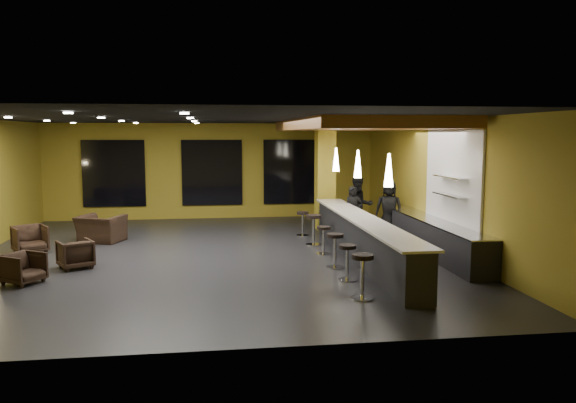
{
  "coord_description": "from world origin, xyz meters",
  "views": [
    {
      "loc": [
        -0.05,
        -14.34,
        3.1
      ],
      "look_at": [
        2.0,
        0.5,
        1.3
      ],
      "focal_mm": 35.0,
      "sensor_mm": 36.0,
      "label": 1
    }
  ],
  "objects": [
    {
      "name": "staff_a",
      "position": [
        4.2,
        1.98,
        0.77
      ],
      "size": [
        0.6,
        0.43,
        1.54
      ],
      "primitive_type": "imported",
      "rotation": [
        0.0,
        0.0,
        -0.12
      ],
      "color": "black",
      "rests_on": "floor"
    },
    {
      "name": "armchair_c",
      "position": [
        -4.77,
        0.91,
        0.37
      ],
      "size": [
        1.08,
        1.09,
        0.73
      ],
      "primitive_type": "imported",
      "rotation": [
        0.0,
        0.0,
        0.53
      ],
      "color": "black",
      "rests_on": "floor"
    },
    {
      "name": "armchair_a",
      "position": [
        -3.95,
        -2.27,
        0.33
      ],
      "size": [
        0.98,
        0.97,
        0.65
      ],
      "primitive_type": "imported",
      "rotation": [
        0.0,
        0.0,
        1.0
      ],
      "color": "black",
      "rests_on": "floor"
    },
    {
      "name": "staff_c",
      "position": [
        5.25,
        1.82,
        0.86
      ],
      "size": [
        0.97,
        0.79,
        1.71
      ],
      "primitive_type": "imported",
      "rotation": [
        0.0,
        0.0,
        -0.34
      ],
      "color": "black",
      "rests_on": "floor"
    },
    {
      "name": "tile_backsplash",
      "position": [
        5.96,
        -1.0,
        2.0
      ],
      "size": [
        0.06,
        3.2,
        2.4
      ],
      "primitive_type": "cube",
      "color": "white",
      "rests_on": "wall_right"
    },
    {
      "name": "wall_shelf_upper",
      "position": [
        5.82,
        -1.2,
        2.05
      ],
      "size": [
        0.3,
        1.5,
        0.03
      ],
      "primitive_type": "cube",
      "color": "silver",
      "rests_on": "wall_right"
    },
    {
      "name": "armchair_d",
      "position": [
        -3.22,
        2.25,
        0.38
      ],
      "size": [
        1.48,
        1.4,
        0.77
      ],
      "primitive_type": "imported",
      "rotation": [
        0.0,
        0.0,
        2.76
      ],
      "color": "black",
      "rests_on": "floor"
    },
    {
      "name": "floor",
      "position": [
        0.0,
        0.0,
        -0.05
      ],
      "size": [
        12.0,
        13.0,
        0.1
      ],
      "primitive_type": "cube",
      "color": "black",
      "rests_on": "ground"
    },
    {
      "name": "wall_right",
      "position": [
        6.05,
        0.0,
        1.75
      ],
      "size": [
        0.1,
        13.0,
        3.5
      ],
      "primitive_type": "cube",
      "color": "olive",
      "rests_on": "floor"
    },
    {
      "name": "pendant_1",
      "position": [
        3.65,
        -0.5,
        2.35
      ],
      "size": [
        0.2,
        0.2,
        0.7
      ],
      "primitive_type": "cone",
      "color": "white",
      "rests_on": "wood_soffit"
    },
    {
      "name": "staff_b",
      "position": [
        4.48,
        2.42,
        0.9
      ],
      "size": [
        0.89,
        0.69,
        1.81
      ],
      "primitive_type": "imported",
      "rotation": [
        0.0,
        0.0,
        -0.01
      ],
      "color": "black",
      "rests_on": "floor"
    },
    {
      "name": "window_left",
      "position": [
        -3.5,
        6.44,
        1.7
      ],
      "size": [
        2.2,
        0.06,
        2.4
      ],
      "primitive_type": "cube",
      "color": "black",
      "rests_on": "wall_back"
    },
    {
      "name": "ceiling",
      "position": [
        0.0,
        0.0,
        3.55
      ],
      "size": [
        12.0,
        13.0,
        0.1
      ],
      "primitive_type": "cube",
      "color": "black"
    },
    {
      "name": "bar_stool_0",
      "position": [
        2.75,
        -4.31,
        0.55
      ],
      "size": [
        0.44,
        0.44,
        0.86
      ],
      "rotation": [
        0.0,
        0.0,
        0.21
      ],
      "color": "silver",
      "rests_on": "floor"
    },
    {
      "name": "prep_counter",
      "position": [
        5.65,
        -0.5,
        0.43
      ],
      "size": [
        0.7,
        6.0,
        0.86
      ],
      "primitive_type": "cube",
      "color": "black",
      "rests_on": "floor"
    },
    {
      "name": "wall_back",
      "position": [
        0.0,
        6.55,
        1.75
      ],
      "size": [
        12.0,
        0.1,
        3.5
      ],
      "primitive_type": "cube",
      "color": "olive",
      "rests_on": "floor"
    },
    {
      "name": "armchair_b",
      "position": [
        -3.2,
        -0.99,
        0.33
      ],
      "size": [
        0.97,
        0.98,
        0.67
      ],
      "primitive_type": "imported",
      "rotation": [
        0.0,
        0.0,
        3.64
      ],
      "color": "black",
      "rests_on": "floor"
    },
    {
      "name": "prep_top",
      "position": [
        5.65,
        -0.5,
        0.89
      ],
      "size": [
        0.72,
        6.0,
        0.03
      ],
      "primitive_type": "cube",
      "color": "silver",
      "rests_on": "prep_counter"
    },
    {
      "name": "bar_stool_4",
      "position": [
        2.78,
        0.92,
        0.55
      ],
      "size": [
        0.44,
        0.44,
        0.86
      ],
      "rotation": [
        0.0,
        0.0,
        0.02
      ],
      "color": "silver",
      "rests_on": "floor"
    },
    {
      "name": "bar_stool_5",
      "position": [
        2.71,
        2.39,
        0.48
      ],
      "size": [
        0.38,
        0.38,
        0.75
      ],
      "rotation": [
        0.0,
        0.0,
        0.17
      ],
      "color": "silver",
      "rests_on": "floor"
    },
    {
      "name": "column",
      "position": [
        3.65,
        3.6,
        1.75
      ],
      "size": [
        0.6,
        0.6,
        3.5
      ],
      "primitive_type": "cube",
      "color": "#A69125",
      "rests_on": "floor"
    },
    {
      "name": "window_right",
      "position": [
        3.0,
        6.44,
        1.7
      ],
      "size": [
        2.2,
        0.06,
        2.4
      ],
      "primitive_type": "cube",
      "color": "black",
      "rests_on": "wall_back"
    },
    {
      "name": "wall_front",
      "position": [
        0.0,
        -6.55,
        1.75
      ],
      "size": [
        12.0,
        0.1,
        3.5
      ],
      "primitive_type": "cube",
      "color": "olive",
      "rests_on": "floor"
    },
    {
      "name": "wood_soffit",
      "position": [
        4.0,
        1.0,
        3.36
      ],
      "size": [
        3.6,
        8.0,
        0.28
      ],
      "primitive_type": "cube",
      "color": "brown",
      "rests_on": "ceiling"
    },
    {
      "name": "bar_stool_3",
      "position": [
        2.82,
        -0.33,
        0.47
      ],
      "size": [
        0.37,
        0.37,
        0.74
      ],
      "rotation": [
        0.0,
        0.0,
        0.39
      ],
      "color": "silver",
      "rests_on": "floor"
    },
    {
      "name": "bar_top",
      "position": [
        3.65,
        -1.0,
        1.02
      ],
      "size": [
        0.78,
        8.1,
        0.05
      ],
      "primitive_type": "cube",
      "color": "beige",
      "rests_on": "bar_counter"
    },
    {
      "name": "window_center",
      "position": [
        0.0,
        6.44,
        1.7
      ],
      "size": [
        2.2,
        0.06,
        2.4
      ],
      "primitive_type": "cube",
      "color": "black",
      "rests_on": "wall_back"
    },
    {
      "name": "pendant_0",
      "position": [
        3.65,
        -3.0,
        2.35
      ],
      "size": [
        0.2,
        0.2,
        0.7
      ],
      "primitive_type": "cone",
      "color": "white",
      "rests_on": "wood_soffit"
    },
    {
      "name": "bar_stool_1",
      "position": [
        2.8,
        -2.96,
        0.5
      ],
      "size": [
        0.39,
        0.39,
        0.77
      ],
      "rotation": [
        0.0,
        0.0,
        0.34
      ],
      "color": "silver",
      "rests_on": "floor"
    },
    {
      "name": "pendant_2",
      "position": [
        3.65,
        2.0,
        2.35
      ],
      "size": [
        0.2,
        0.2,
        0.7
      ],
      "primitive_type": "cone",
      "color": "white",
      "rests_on": "wood_soffit"
    },
    {
      "name": "bar_counter",
      "position": [
        3.65,
        -1.0,
        0.5
      ],
      "size": [
        0.6,
        8.0,
        1.0
      ],
      "primitive_type": "cube",
      "color": "black",
      "rests_on": "floor"
    },
    {
      "name": "wall_shelf_lower",
      "position": [
        5.82,
        -1.2,
        1.6
      ],
      "size": [
        0.3,
        1.5,
        0.03
      ],
      "primitive_type": "cube",
      "color": "silver",
      "rests_on": "wall_right"
    },
    {
      "name": "bar_stool_2",
      "position": [
        2.79,
        -1.79,
        0.52
      ],
      "size": [
        0.41,
        0.41,
        0.81
      ],
      "rotation": [
        0.0,
        0.0,
        0.16
      ],
      "color": "silver",
      "rests_on": "floor"
    }
  ]
}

